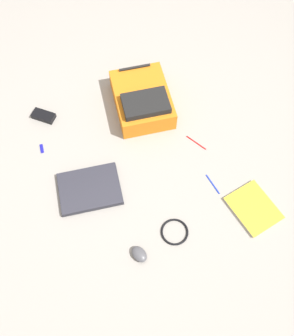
# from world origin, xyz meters

# --- Properties ---
(ground_plane) EXTENTS (4.08, 4.08, 0.00)m
(ground_plane) POSITION_xyz_m (0.00, 0.00, 0.00)
(ground_plane) COLOR gray
(backpack) EXTENTS (0.41, 0.49, 0.17)m
(backpack) POSITION_xyz_m (0.20, 0.39, 0.07)
(backpack) COLOR orange
(backpack) RESTS_ON ground_plane
(laptop) EXTENTS (0.39, 0.33, 0.03)m
(laptop) POSITION_xyz_m (-0.31, 0.01, 0.02)
(laptop) COLOR #24242C
(laptop) RESTS_ON ground_plane
(book_red) EXTENTS (0.24, 0.28, 0.02)m
(book_red) POSITION_xyz_m (0.44, -0.49, 0.01)
(book_red) COLOR silver
(book_red) RESTS_ON ground_plane
(computer_mouse) EXTENTS (0.08, 0.11, 0.04)m
(computer_mouse) POSITION_xyz_m (-0.22, -0.44, 0.02)
(computer_mouse) COLOR #4C4C51
(computer_mouse) RESTS_ON ground_plane
(cable_coil) EXTENTS (0.15, 0.15, 0.01)m
(cable_coil) POSITION_xyz_m (-0.00, -0.41, 0.01)
(cable_coil) COLOR black
(cable_coil) RESTS_ON ground_plane
(power_brick) EXTENTS (0.14, 0.15, 0.03)m
(power_brick) POSITION_xyz_m (-0.37, 0.59, 0.02)
(power_brick) COLOR black
(power_brick) RESTS_ON ground_plane
(pen_black) EXTENTS (0.06, 0.13, 0.01)m
(pen_black) POSITION_xyz_m (0.37, 0.01, 0.00)
(pen_black) COLOR red
(pen_black) RESTS_ON ground_plane
(pen_blue) EXTENTS (0.01, 0.13, 0.01)m
(pen_blue) POSITION_xyz_m (0.32, -0.26, 0.00)
(pen_blue) COLOR #1933B2
(pen_blue) RESTS_ON ground_plane
(usb_stick) EXTENTS (0.03, 0.06, 0.01)m
(usb_stick) POSITION_xyz_m (-0.46, 0.38, 0.00)
(usb_stick) COLOR #191999
(usb_stick) RESTS_ON ground_plane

